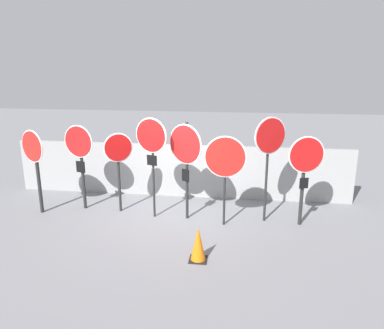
# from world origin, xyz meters

# --- Properties ---
(ground_plane) EXTENTS (40.00, 40.00, 0.00)m
(ground_plane) POSITION_xyz_m (0.00, 0.00, 0.00)
(ground_plane) COLOR slate
(fence_back) EXTENTS (9.51, 0.12, 1.50)m
(fence_back) POSITION_xyz_m (0.00, 1.56, 0.75)
(fence_back) COLOR gray
(fence_back) RESTS_ON ground
(stop_sign_0) EXTENTS (0.73, 0.39, 2.16)m
(stop_sign_0) POSITION_xyz_m (-3.35, -0.17, 1.49)
(stop_sign_0) COLOR black
(stop_sign_0) RESTS_ON ground
(stop_sign_1) EXTENTS (0.81, 0.23, 2.23)m
(stop_sign_1) POSITION_xyz_m (-2.35, 0.25, 1.55)
(stop_sign_1) COLOR black
(stop_sign_1) RESTS_ON ground
(stop_sign_2) EXTENTS (0.63, 0.42, 2.06)m
(stop_sign_2) POSITION_xyz_m (-1.32, 0.20, 1.51)
(stop_sign_2) COLOR black
(stop_sign_2) RESTS_ON ground
(stop_sign_3) EXTENTS (0.80, 0.31, 2.49)m
(stop_sign_3) POSITION_xyz_m (-0.41, -0.05, 1.90)
(stop_sign_3) COLOR black
(stop_sign_3) RESTS_ON ground
(stop_sign_4) EXTENTS (0.83, 0.51, 2.40)m
(stop_sign_4) POSITION_xyz_m (0.41, -0.05, 1.72)
(stop_sign_4) COLOR black
(stop_sign_4) RESTS_ON ground
(stop_sign_5) EXTENTS (0.96, 0.11, 2.16)m
(stop_sign_5) POSITION_xyz_m (1.35, -0.32, 1.59)
(stop_sign_5) COLOR black
(stop_sign_5) RESTS_ON ground
(stop_sign_6) EXTENTS (0.72, 0.51, 2.55)m
(stop_sign_6) POSITION_xyz_m (2.34, 0.06, 1.93)
(stop_sign_6) COLOR black
(stop_sign_6) RESTS_ON ground
(stop_sign_7) EXTENTS (0.82, 0.26, 2.15)m
(stop_sign_7) POSITION_xyz_m (3.16, -0.06, 1.49)
(stop_sign_7) COLOR black
(stop_sign_7) RESTS_ON ground
(traffic_cone_0) EXTENTS (0.35, 0.35, 0.70)m
(traffic_cone_0) POSITION_xyz_m (0.94, -1.98, 0.34)
(traffic_cone_0) COLOR black
(traffic_cone_0) RESTS_ON ground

